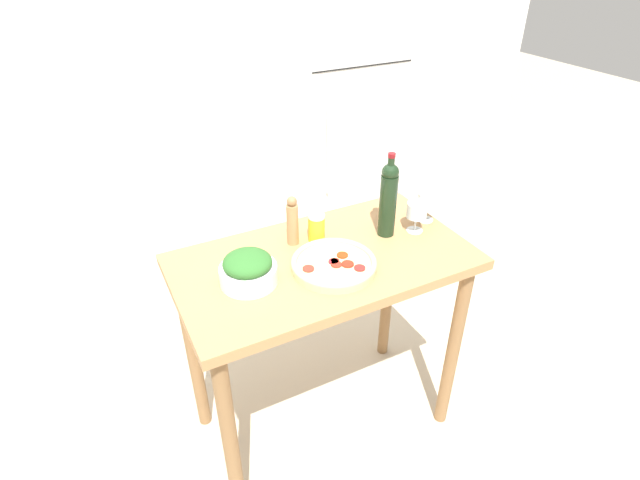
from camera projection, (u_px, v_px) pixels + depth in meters
ground_plane at (323, 419)px, 2.39m from camera, size 14.00×14.00×0.00m
wall_back at (173, 49)px, 3.31m from camera, size 6.40×0.06×2.60m
refrigerator at (338, 109)px, 3.67m from camera, size 0.76×0.69×1.70m
prep_counter at (324, 289)px, 1.97m from camera, size 1.13×0.62×0.94m
wine_bottle at (388, 198)px, 1.94m from camera, size 0.07×0.07×0.35m
wine_glass_near at (416, 211)px, 2.00m from camera, size 0.08×0.08×0.13m
wine_glass_far at (427, 201)px, 2.07m from camera, size 0.08×0.08×0.13m
pepper_mill at (292, 221)px, 1.92m from camera, size 0.05×0.05×0.21m
salad_bowl at (248, 269)px, 1.73m from camera, size 0.20×0.20×0.12m
homemade_pizza at (333, 264)px, 1.82m from camera, size 0.31×0.31×0.04m
salt_canister at (316, 227)px, 1.96m from camera, size 0.07×0.07×0.12m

